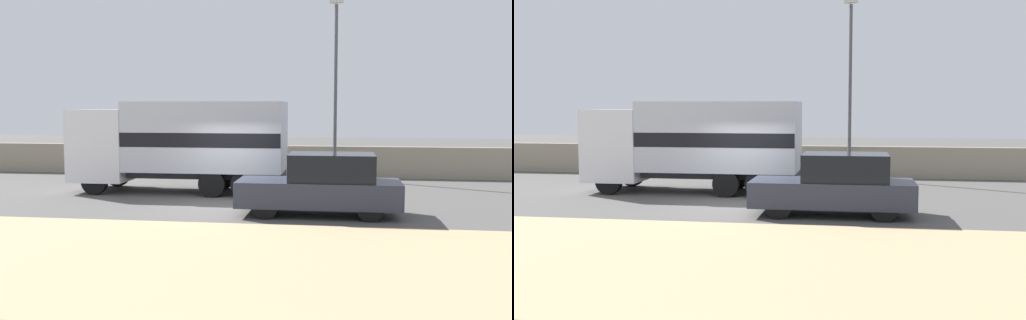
% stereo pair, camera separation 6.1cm
% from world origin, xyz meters
% --- Properties ---
extents(ground_plane, '(80.00, 80.00, 0.00)m').
position_xyz_m(ground_plane, '(0.00, 0.00, 0.00)').
color(ground_plane, '#514F4C').
extents(dirt_shoulder_foreground, '(60.00, 6.84, 0.04)m').
position_xyz_m(dirt_shoulder_foreground, '(0.00, -5.84, 0.02)').
color(dirt_shoulder_foreground, tan).
rests_on(dirt_shoulder_foreground, ground_plane).
extents(stone_wall_backdrop, '(60.00, 0.35, 1.30)m').
position_xyz_m(stone_wall_backdrop, '(0.00, 7.93, 0.65)').
color(stone_wall_backdrop, gray).
rests_on(stone_wall_backdrop, ground_plane).
extents(street_lamp, '(0.56, 0.28, 7.32)m').
position_xyz_m(street_lamp, '(3.15, 7.45, 4.21)').
color(street_lamp, '#4C4C51').
rests_on(street_lamp, ground_plane).
extents(box_truck, '(7.28, 2.47, 3.12)m').
position_xyz_m(box_truck, '(-2.03, 2.86, 1.78)').
color(box_truck, silver).
rests_on(box_truck, ground_plane).
extents(car_hatchback, '(4.38, 1.72, 1.69)m').
position_xyz_m(car_hatchback, '(2.88, -0.82, 0.83)').
color(car_hatchback, '#282D3D').
rests_on(car_hatchback, ground_plane).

